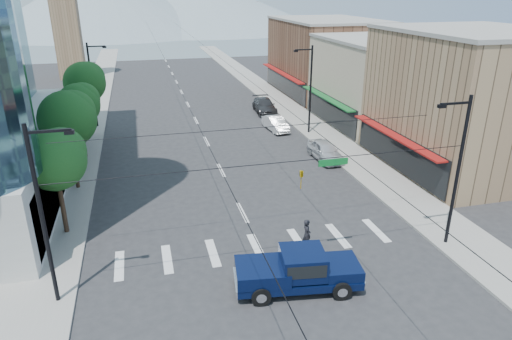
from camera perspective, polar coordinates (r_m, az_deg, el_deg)
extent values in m
plane|color=#28282B|center=(26.09, 1.33, -11.19)|extent=(160.00, 160.00, 0.00)
cube|color=gray|center=(62.91, -19.74, 7.56)|extent=(4.00, 120.00, 0.15)
cube|color=gray|center=(65.19, 1.93, 9.28)|extent=(4.00, 120.00, 0.15)
cube|color=#8C6B4C|center=(41.44, 25.13, 7.63)|extent=(12.00, 14.00, 11.00)
cube|color=tan|center=(52.92, 15.53, 10.47)|extent=(12.00, 14.00, 9.00)
cube|color=brown|center=(66.99, 8.76, 13.67)|extent=(12.00, 18.00, 10.00)
cube|color=#8C6B4C|center=(83.83, -22.66, 16.67)|extent=(4.00, 4.00, 18.00)
cone|color=gray|center=(182.96, -6.75, 20.04)|extent=(90.00, 90.00, 18.00)
cylinder|color=black|center=(29.98, -23.13, -3.51)|extent=(0.28, 0.28, 4.55)
sphere|color=#194C1D|center=(29.04, -23.88, 1.14)|extent=(3.64, 3.64, 3.64)
sphere|color=#194C1D|center=(29.13, -23.14, 2.15)|extent=(2.86, 2.86, 2.86)
cylinder|color=black|center=(36.32, -21.84, 1.48)|extent=(0.28, 0.28, 5.11)
sphere|color=#194C1D|center=(35.50, -22.50, 5.90)|extent=(4.09, 4.09, 4.09)
sphere|color=#194C1D|center=(35.63, -21.90, 6.72)|extent=(3.21, 3.21, 3.21)
cylinder|color=black|center=(43.03, -20.84, 4.26)|extent=(0.28, 0.28, 4.55)
sphere|color=#194C1D|center=(42.38, -21.31, 7.61)|extent=(3.64, 3.64, 3.64)
sphere|color=#194C1D|center=(42.54, -20.81, 8.28)|extent=(2.86, 2.86, 2.86)
cylinder|color=black|center=(49.68, -20.19, 6.91)|extent=(0.28, 0.28, 5.11)
sphere|color=#194C1D|center=(49.08, -20.64, 10.19)|extent=(4.09, 4.09, 4.09)
sphere|color=#194C1D|center=(49.26, -20.20, 10.77)|extent=(3.21, 3.21, 3.21)
cylinder|color=black|center=(22.75, -25.12, -5.68)|extent=(0.20, 0.20, 9.00)
cylinder|color=black|center=(27.92, 23.88, -0.49)|extent=(0.20, 0.20, 9.00)
cylinder|color=black|center=(22.40, 2.17, 0.85)|extent=(21.60, 0.04, 0.04)
imported|color=gold|center=(23.24, 5.68, -1.24)|extent=(0.16, 0.20, 1.00)
cube|color=#0C6626|center=(23.55, 9.64, 0.97)|extent=(1.60, 0.06, 0.35)
cylinder|color=black|center=(52.15, -19.78, 9.82)|extent=(0.20, 0.20, 9.00)
cube|color=black|center=(51.47, -19.35, 14.39)|extent=(1.80, 0.12, 0.12)
cube|color=black|center=(51.43, -18.42, 14.38)|extent=(0.40, 0.25, 0.18)
cylinder|color=black|center=(47.22, 6.82, 9.80)|extent=(0.20, 0.20, 9.00)
cube|color=black|center=(46.23, 5.98, 14.73)|extent=(1.80, 0.12, 0.12)
cube|color=black|center=(45.97, 5.00, 14.60)|extent=(0.40, 0.25, 0.18)
cube|color=#071135|center=(23.68, 5.21, -13.29)|extent=(6.48, 3.12, 0.40)
cube|color=#071135|center=(23.92, 10.56, -11.90)|extent=(2.10, 2.38, 0.62)
cube|color=#071135|center=(23.22, 5.85, -11.41)|extent=(2.42, 2.38, 1.25)
cube|color=black|center=(23.16, 5.86, -11.18)|extent=(2.21, 2.38, 0.68)
cube|color=#071135|center=(23.13, 0.75, -12.60)|extent=(2.90, 2.61, 0.74)
cube|color=silver|center=(24.43, 12.57, -12.56)|extent=(0.44, 2.15, 0.40)
cube|color=silver|center=(23.33, -2.53, -13.83)|extent=(0.44, 2.15, 0.34)
cylinder|color=black|center=(23.37, 10.66, -14.61)|extent=(0.99, 0.47, 0.95)
cylinder|color=black|center=(25.05, 9.25, -11.75)|extent=(0.99, 0.47, 0.95)
cylinder|color=black|center=(22.64, 0.65, -15.53)|extent=(0.99, 0.47, 0.95)
cylinder|color=black|center=(24.37, 0.01, -12.48)|extent=(0.99, 0.47, 0.95)
imported|color=black|center=(26.72, 6.36, -8.03)|extent=(0.50, 0.73, 1.94)
imported|color=silver|center=(40.75, 8.64, 2.40)|extent=(2.07, 4.92, 1.66)
imported|color=white|center=(48.90, 2.47, 5.82)|extent=(2.02, 4.67, 1.50)
imported|color=#313134|center=(56.17, 1.07, 8.03)|extent=(2.73, 5.89, 1.66)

